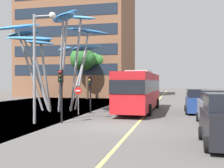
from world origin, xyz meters
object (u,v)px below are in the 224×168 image
at_px(red_bus, 139,89).
at_px(traffic_light_kerb_far, 90,86).
at_px(car_parked_mid, 214,108).
at_px(car_parked_far, 197,102).
at_px(street_lamp, 39,52).
at_px(traffic_light_kerb_near, 61,85).
at_px(no_entry_sign, 78,96).
at_px(leaf_sculpture, 56,39).

distance_m(red_bus, traffic_light_kerb_far, 4.58).
bearing_deg(car_parked_mid, car_parked_far, 95.52).
distance_m(car_parked_mid, car_parked_far, 6.25).
bearing_deg(street_lamp, red_bus, 58.34).
height_order(traffic_light_kerb_near, no_entry_sign, traffic_light_kerb_near).
relative_size(traffic_light_kerb_near, street_lamp, 0.49).
bearing_deg(street_lamp, car_parked_far, 38.97).
distance_m(car_parked_far, no_entry_sign, 10.05).
bearing_deg(car_parked_mid, street_lamp, -169.17).
xyz_separation_m(red_bus, street_lamp, (-5.33, -8.65, 2.55)).
height_order(car_parked_far, no_entry_sign, no_entry_sign).
bearing_deg(traffic_light_kerb_near, car_parked_far, 41.13).
distance_m(traffic_light_kerb_near, traffic_light_kerb_far, 5.95).
bearing_deg(street_lamp, leaf_sculpture, 107.26).
xyz_separation_m(traffic_light_kerb_near, traffic_light_kerb_far, (0.08, 5.95, -0.14)).
relative_size(red_bus, car_parked_far, 2.85).
xyz_separation_m(red_bus, car_parked_mid, (5.54, -6.57, -0.98)).
xyz_separation_m(red_bus, traffic_light_kerb_near, (-4.05, -8.19, 0.50)).
relative_size(traffic_light_kerb_far, car_parked_far, 0.80).
xyz_separation_m(leaf_sculpture, traffic_light_kerb_far, (3.84, -1.59, -4.38)).
xyz_separation_m(red_bus, leaf_sculpture, (-7.82, -0.66, 4.73)).
bearing_deg(car_parked_mid, traffic_light_kerb_near, -170.38).
height_order(traffic_light_kerb_near, street_lamp, street_lamp).
distance_m(red_bus, street_lamp, 10.47).
bearing_deg(traffic_light_kerb_far, car_parked_mid, -24.44).
distance_m(traffic_light_kerb_near, no_entry_sign, 4.87).
relative_size(traffic_light_kerb_far, car_parked_mid, 0.80).
bearing_deg(leaf_sculpture, traffic_light_kerb_near, -63.48).
xyz_separation_m(traffic_light_kerb_near, car_parked_mid, (9.59, 1.63, -1.48)).
height_order(traffic_light_kerb_near, traffic_light_kerb_far, traffic_light_kerb_near).
height_order(traffic_light_kerb_far, car_parked_far, traffic_light_kerb_far).
bearing_deg(leaf_sculpture, street_lamp, -72.74).
xyz_separation_m(red_bus, no_entry_sign, (-4.60, -3.45, -0.50)).
xyz_separation_m(traffic_light_kerb_far, no_entry_sign, (-0.63, -1.21, -0.85)).
bearing_deg(traffic_light_kerb_far, leaf_sculpture, 157.57).
bearing_deg(traffic_light_kerb_near, red_bus, 63.67).
height_order(red_bus, traffic_light_kerb_far, red_bus).
bearing_deg(red_bus, no_entry_sign, -143.13).
bearing_deg(traffic_light_kerb_far, car_parked_far, 12.06).
relative_size(traffic_light_kerb_far, street_lamp, 0.46).
distance_m(street_lamp, no_entry_sign, 6.07).
height_order(car_parked_mid, no_entry_sign, no_entry_sign).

